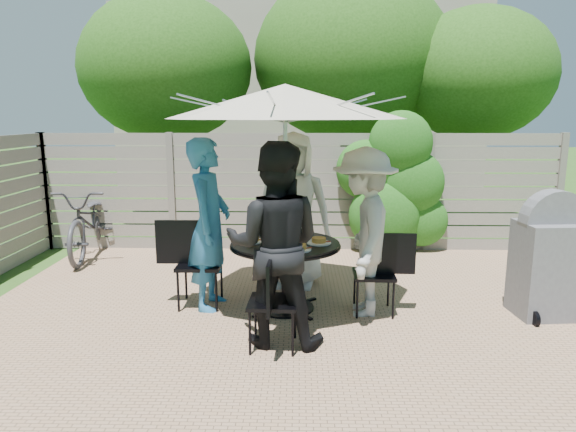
{
  "coord_description": "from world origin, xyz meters",
  "views": [
    {
      "loc": [
        -0.01,
        -4.9,
        2.11
      ],
      "look_at": [
        -0.13,
        0.64,
        1.02
      ],
      "focal_mm": 32.0,
      "sensor_mm": 36.0,
      "label": 1
    }
  ],
  "objects_px": {
    "glass_right": "(310,235)",
    "coffee_cup": "(297,233)",
    "chair_back": "(294,259)",
    "plate_extra": "(300,248)",
    "bicycle": "(91,222)",
    "chair_front": "(273,321)",
    "patio_table": "(285,263)",
    "plate_left": "(252,239)",
    "glass_back": "(279,231)",
    "person_right": "(364,233)",
    "plate_back": "(289,233)",
    "person_back": "(293,211)",
    "bbq_grill": "(550,260)",
    "syrup_jug": "(280,234)",
    "umbrella": "(285,102)",
    "plate_front": "(281,249)",
    "chair_right": "(375,290)",
    "glass_front": "(293,242)",
    "person_left": "(209,225)",
    "chair_left": "(199,281)",
    "person_front": "(275,246)",
    "plate_right": "(319,241)"
  },
  "relations": [
    {
      "from": "person_back",
      "to": "chair_right",
      "type": "bearing_deg",
      "value": -40.67
    },
    {
      "from": "plate_extra",
      "to": "bicycle",
      "type": "relative_size",
      "value": 0.12
    },
    {
      "from": "patio_table",
      "to": "person_right",
      "type": "bearing_deg",
      "value": -5.15
    },
    {
      "from": "plate_front",
      "to": "bicycle",
      "type": "xyz_separation_m",
      "value": [
        -2.96,
        2.52,
        -0.26
      ]
    },
    {
      "from": "plate_left",
      "to": "plate_extra",
      "type": "distance_m",
      "value": 0.62
    },
    {
      "from": "person_back",
      "to": "person_left",
      "type": "relative_size",
      "value": 1.02
    },
    {
      "from": "person_right",
      "to": "plate_back",
      "type": "distance_m",
      "value": 0.91
    },
    {
      "from": "plate_left",
      "to": "glass_back",
      "type": "relative_size",
      "value": 1.86
    },
    {
      "from": "chair_right",
      "to": "plate_front",
      "type": "distance_m",
      "value": 1.15
    },
    {
      "from": "plate_extra",
      "to": "syrup_jug",
      "type": "height_order",
      "value": "syrup_jug"
    },
    {
      "from": "person_front",
      "to": "chair_right",
      "type": "relative_size",
      "value": 2.11
    },
    {
      "from": "chair_front",
      "to": "plate_right",
      "type": "distance_m",
      "value": 1.15
    },
    {
      "from": "plate_right",
      "to": "syrup_jug",
      "type": "distance_m",
      "value": 0.43
    },
    {
      "from": "person_back",
      "to": "chair_front",
      "type": "distance_m",
      "value": 1.92
    },
    {
      "from": "chair_left",
      "to": "person_right",
      "type": "xyz_separation_m",
      "value": [
        1.79,
        -0.16,
        0.6
      ]
    },
    {
      "from": "chair_back",
      "to": "plate_back",
      "type": "height_order",
      "value": "chair_back"
    },
    {
      "from": "coffee_cup",
      "to": "chair_back",
      "type": "bearing_deg",
      "value": 92.42
    },
    {
      "from": "chair_front",
      "to": "plate_extra",
      "type": "bearing_deg",
      "value": -17.57
    },
    {
      "from": "chair_front",
      "to": "bicycle",
      "type": "height_order",
      "value": "bicycle"
    },
    {
      "from": "chair_front",
      "to": "person_front",
      "type": "distance_m",
      "value": 0.68
    },
    {
      "from": "chair_left",
      "to": "plate_extra",
      "type": "height_order",
      "value": "chair_left"
    },
    {
      "from": "plate_left",
      "to": "plate_back",
      "type": "bearing_deg",
      "value": 39.85
    },
    {
      "from": "umbrella",
      "to": "glass_front",
      "type": "xyz_separation_m",
      "value": [
        0.08,
        -0.27,
        -1.41
      ]
    },
    {
      "from": "umbrella",
      "to": "coffee_cup",
      "type": "relative_size",
      "value": 22.55
    },
    {
      "from": "patio_table",
      "to": "umbrella",
      "type": "bearing_deg",
      "value": 0.0
    },
    {
      "from": "person_right",
      "to": "glass_front",
      "type": "height_order",
      "value": "person_right"
    },
    {
      "from": "chair_back",
      "to": "chair_left",
      "type": "height_order",
      "value": "chair_back"
    },
    {
      "from": "bicycle",
      "to": "bbq_grill",
      "type": "distance_m",
      "value": 6.2
    },
    {
      "from": "person_left",
      "to": "plate_front",
      "type": "height_order",
      "value": "person_left"
    },
    {
      "from": "glass_front",
      "to": "plate_right",
      "type": "bearing_deg",
      "value": 40.35
    },
    {
      "from": "chair_front",
      "to": "glass_front",
      "type": "bearing_deg",
      "value": -10.89
    },
    {
      "from": "chair_back",
      "to": "chair_front",
      "type": "height_order",
      "value": "chair_back"
    },
    {
      "from": "person_back",
      "to": "person_front",
      "type": "height_order",
      "value": "person_back"
    },
    {
      "from": "person_right",
      "to": "plate_front",
      "type": "height_order",
      "value": "person_right"
    },
    {
      "from": "glass_right",
      "to": "coffee_cup",
      "type": "distance_m",
      "value": 0.2
    },
    {
      "from": "person_left",
      "to": "glass_back",
      "type": "relative_size",
      "value": 13.42
    },
    {
      "from": "plate_extra",
      "to": "coffee_cup",
      "type": "bearing_deg",
      "value": 93.6
    },
    {
      "from": "person_back",
      "to": "bbq_grill",
      "type": "height_order",
      "value": "person_back"
    },
    {
      "from": "person_left",
      "to": "plate_extra",
      "type": "height_order",
      "value": "person_left"
    },
    {
      "from": "syrup_jug",
      "to": "umbrella",
      "type": "bearing_deg",
      "value": -44.96
    },
    {
      "from": "plate_left",
      "to": "bicycle",
      "type": "distance_m",
      "value": 3.4
    },
    {
      "from": "chair_right",
      "to": "person_right",
      "type": "relative_size",
      "value": 0.5
    },
    {
      "from": "chair_right",
      "to": "plate_extra",
      "type": "xyz_separation_m",
      "value": [
        -0.81,
        -0.23,
        0.52
      ]
    },
    {
      "from": "person_left",
      "to": "coffee_cup",
      "type": "bearing_deg",
      "value": -76.69
    },
    {
      "from": "patio_table",
      "to": "chair_back",
      "type": "relative_size",
      "value": 1.26
    },
    {
      "from": "person_front",
      "to": "glass_front",
      "type": "bearing_deg",
      "value": -100.42
    },
    {
      "from": "person_left",
      "to": "plate_extra",
      "type": "xyz_separation_m",
      "value": [
        0.98,
        -0.39,
        -0.15
      ]
    },
    {
      "from": "patio_table",
      "to": "umbrella",
      "type": "xyz_separation_m",
      "value": [
        0.0,
        0.0,
        1.71
      ]
    },
    {
      "from": "chair_back",
      "to": "person_back",
      "type": "distance_m",
      "value": 0.67
    },
    {
      "from": "chair_left",
      "to": "glass_front",
      "type": "xyz_separation_m",
      "value": [
        1.04,
        -0.35,
        0.54
      ]
    }
  ]
}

